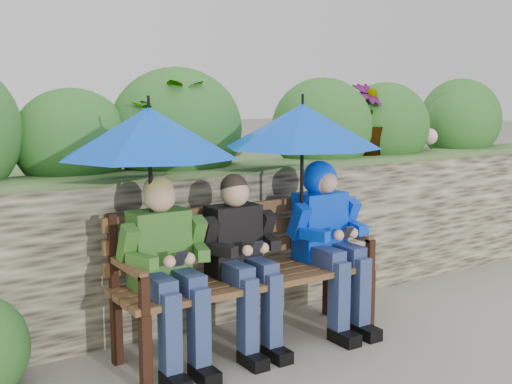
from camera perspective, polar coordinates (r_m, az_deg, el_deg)
ground at (r=3.92m, az=0.82°, el=-14.05°), size 60.00×60.00×0.00m
garden_backdrop at (r=5.07m, az=-9.62°, el=-1.45°), size 8.00×2.88×1.81m
park_bench at (r=3.90m, az=-1.09°, el=-6.54°), size 1.64×0.48×0.87m
boy_left at (r=3.56m, az=-7.94°, el=-6.27°), size 0.48×0.56×1.08m
boy_middle at (r=3.78m, az=-1.29°, el=-5.44°), size 0.46×0.53×1.05m
boy_right at (r=4.15m, az=6.42°, el=-3.41°), size 0.49×0.59×1.09m
umbrella_left at (r=3.48m, az=-9.47°, el=5.25°), size 0.98×0.98×0.84m
umbrella_right at (r=3.97m, az=4.14°, el=5.87°), size 0.97×0.97×0.83m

